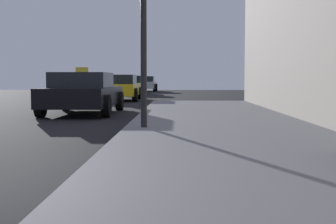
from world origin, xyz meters
name	(u,v)px	position (x,y,z in m)	size (l,w,h in m)	color
sidewalk	(302,210)	(4.00, 0.00, 0.07)	(4.00, 32.00, 0.15)	slate
car_black	(83,93)	(0.12, 10.62, 0.65)	(2.07, 4.55, 1.43)	black
car_yellow	(119,87)	(0.13, 19.24, 0.65)	(2.02, 4.39, 1.27)	yellow
car_green	(130,85)	(-0.26, 28.33, 0.65)	(2.04, 4.46, 1.27)	#196638
car_silver	(145,84)	(0.23, 35.18, 0.65)	(2.04, 4.31, 1.43)	#B7B7BF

